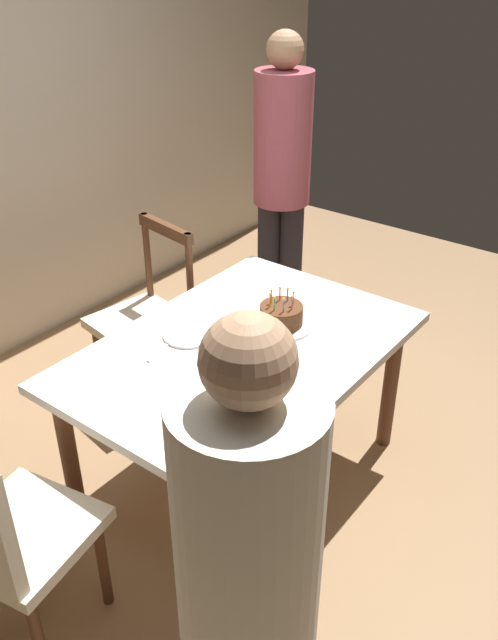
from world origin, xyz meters
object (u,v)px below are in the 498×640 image
plate_far_side (189,335)px  person_celebrant (248,589)px  dining_table (242,364)px  birthday_cake (281,317)px  person_guest (282,175)px  chair_spindle_back (145,320)px  plate_near_celebrant (222,414)px

plate_far_side → person_celebrant: (-0.97, -1.06, 0.20)m
dining_table → person_celebrant: bearing=-141.4°
dining_table → person_celebrant: size_ratio=0.89×
plate_far_side → person_celebrant: 1.44m
birthday_cake → person_celebrant: size_ratio=0.17×
birthday_cake → person_guest: (0.96, 0.67, 0.25)m
birthday_cake → chair_spindle_back: bearing=90.3°
plate_near_celebrant → chair_spindle_back: chair_spindle_back is taller
chair_spindle_back → dining_table: bearing=-105.5°
plate_near_celebrant → chair_spindle_back: 1.25m
birthday_cake → person_guest: person_guest is taller
plate_near_celebrant → person_celebrant: 0.90m
birthday_cake → plate_near_celebrant: 0.66m
person_guest → dining_table: bearing=-151.8°
person_guest → plate_near_celebrant: bearing=-151.5°
dining_table → person_celebrant: person_celebrant is taller
chair_spindle_back → person_guest: (0.97, -0.18, 0.56)m
person_celebrant → chair_spindle_back: bearing=52.5°
person_celebrant → person_guest: size_ratio=0.92×
chair_spindle_back → person_celebrant: 2.13m
plate_near_celebrant → birthday_cake: bearing=16.7°
plate_far_side → person_celebrant: size_ratio=0.13×
plate_near_celebrant → plate_far_side: 0.56m
plate_far_side → chair_spindle_back: size_ratio=0.23×
birthday_cake → person_celebrant: (-1.27, -0.79, 0.16)m
birthday_cake → person_celebrant: person_celebrant is taller
person_celebrant → birthday_cake: bearing=32.0°
chair_spindle_back → person_guest: person_guest is taller
plate_far_side → chair_spindle_back: 0.72m
plate_near_celebrant → person_guest: (1.59, 0.86, 0.28)m
dining_table → plate_far_side: 0.26m
chair_spindle_back → plate_near_celebrant: bearing=-121.1°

